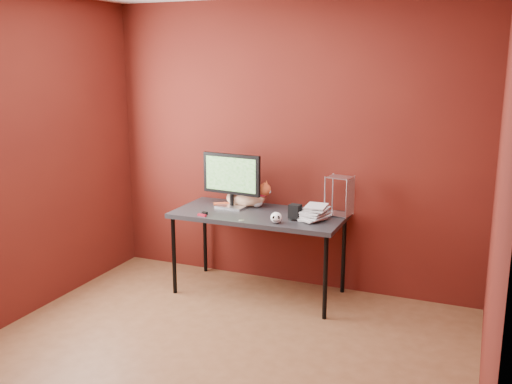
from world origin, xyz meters
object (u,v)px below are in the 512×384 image
at_px(monitor, 232,178).
at_px(speaker, 295,213).
at_px(skull_mug, 276,218).
at_px(desk, 259,218).
at_px(book_stack, 308,137).
at_px(cat, 247,197).

relative_size(monitor, speaker, 4.39).
xyz_separation_m(monitor, skull_mug, (0.56, -0.33, -0.23)).
xyz_separation_m(desk, speaker, (0.36, -0.09, 0.11)).
bearing_deg(speaker, desk, 172.61).
xyz_separation_m(desk, monitor, (-0.30, 0.08, 0.33)).
distance_m(skull_mug, book_stack, 0.71).
height_order(skull_mug, book_stack, book_stack).
distance_m(desk, skull_mug, 0.37).
bearing_deg(book_stack, cat, 163.86).
xyz_separation_m(desk, skull_mug, (0.26, -0.25, 0.10)).
relative_size(monitor, cat, 1.08).
bearing_deg(book_stack, skull_mug, -126.20).
bearing_deg(book_stack, speaker, -133.03).
height_order(desk, cat, cat).
bearing_deg(speaker, monitor, 171.90).
distance_m(cat, skull_mug, 0.63).
relative_size(cat, book_stack, 0.38).
bearing_deg(book_stack, monitor, 173.50).
bearing_deg(skull_mug, cat, 117.36).
height_order(desk, book_stack, book_stack).
height_order(monitor, skull_mug, monitor).
xyz_separation_m(desk, book_stack, (0.44, -0.00, 0.74)).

